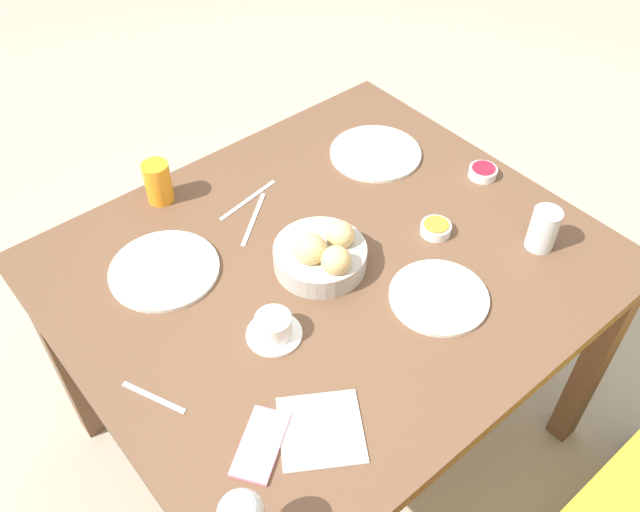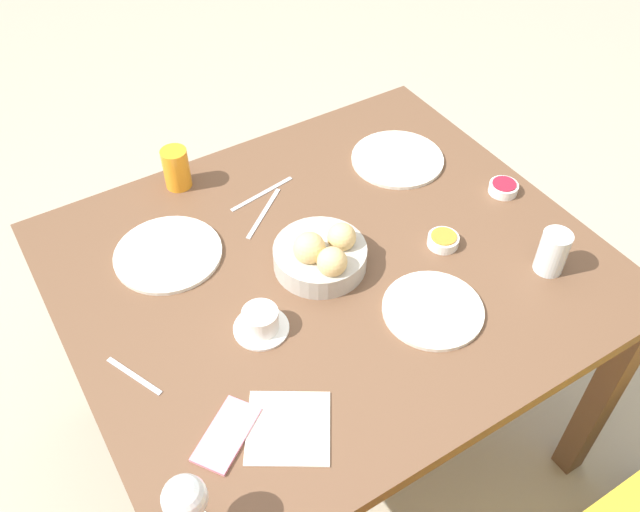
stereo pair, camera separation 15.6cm
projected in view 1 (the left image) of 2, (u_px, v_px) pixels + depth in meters
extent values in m
plane|color=#A89E89|center=(327.00, 427.00, 2.14)|extent=(10.00, 10.00, 0.00)
cube|color=brown|center=(329.00, 266.00, 1.61)|extent=(1.22, 1.06, 0.03)
cube|color=brown|center=(361.00, 191.00, 2.39)|extent=(0.06, 0.06, 0.73)
cube|color=brown|center=(64.00, 358.00, 1.89)|extent=(0.06, 0.06, 0.73)
cube|color=brown|center=(593.00, 363.00, 1.88)|extent=(0.06, 0.06, 0.73)
cylinder|color=#B2ADA3|center=(320.00, 257.00, 1.57)|extent=(0.22, 0.22, 0.05)
sphere|color=#DBB775|center=(336.00, 260.00, 1.49)|extent=(0.07, 0.07, 0.07)
sphere|color=#DBB775|center=(340.00, 235.00, 1.55)|extent=(0.07, 0.07, 0.07)
sphere|color=#DBB775|center=(309.00, 248.00, 1.52)|extent=(0.07, 0.07, 0.07)
cylinder|color=silver|center=(375.00, 153.00, 1.88)|extent=(0.25, 0.25, 0.01)
cylinder|color=silver|center=(164.00, 270.00, 1.57)|extent=(0.26, 0.26, 0.01)
cylinder|color=silver|center=(439.00, 297.00, 1.51)|extent=(0.22, 0.22, 0.01)
cylinder|color=orange|center=(158.00, 182.00, 1.71)|extent=(0.07, 0.07, 0.11)
cylinder|color=silver|center=(543.00, 229.00, 1.59)|extent=(0.07, 0.07, 0.11)
cylinder|color=white|center=(274.00, 334.00, 1.44)|extent=(0.12, 0.12, 0.01)
cylinder|color=white|center=(274.00, 326.00, 1.42)|extent=(0.08, 0.08, 0.05)
cylinder|color=white|center=(483.00, 172.00, 1.81)|extent=(0.08, 0.08, 0.03)
cylinder|color=#A3192D|center=(484.00, 168.00, 1.80)|extent=(0.06, 0.06, 0.00)
cylinder|color=white|center=(436.00, 229.00, 1.66)|extent=(0.08, 0.08, 0.03)
cylinder|color=#C67F28|center=(436.00, 224.00, 1.64)|extent=(0.06, 0.06, 0.00)
cube|color=#B7B7BC|center=(248.00, 200.00, 1.75)|extent=(0.20, 0.04, 0.00)
cube|color=#B7B7BC|center=(254.00, 219.00, 1.70)|extent=(0.16, 0.13, 0.00)
cube|color=#B7B7BC|center=(154.00, 397.00, 1.33)|extent=(0.07, 0.14, 0.00)
cube|color=silver|center=(321.00, 430.00, 1.28)|extent=(0.22, 0.22, 0.00)
cube|color=pink|center=(261.00, 444.00, 1.26)|extent=(0.17, 0.15, 0.01)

